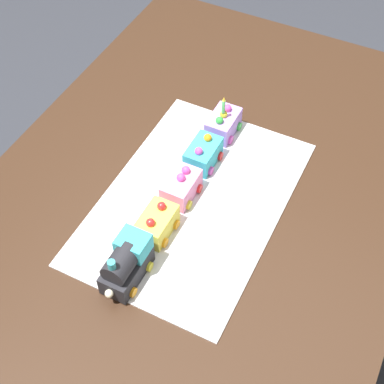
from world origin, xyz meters
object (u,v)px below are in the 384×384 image
at_px(cake_car_hopper_lemon, 157,223).
at_px(cake_car_tanker_bubblegum, 181,187).
at_px(birthday_candle, 224,105).
at_px(dining_table, 205,209).
at_px(cake_car_flatbed_lavender, 223,124).
at_px(cake_car_gondola_turquoise, 203,154).
at_px(cake_locomotive, 126,263).

bearing_deg(cake_car_hopper_lemon, cake_car_tanker_bubblegum, 0.00).
distance_m(cake_car_tanker_bubblegum, birthday_candle, 0.24).
xyz_separation_m(dining_table, cake_car_flatbed_lavender, (0.17, 0.03, 0.14)).
bearing_deg(cake_car_tanker_bubblegum, dining_table, -27.87).
distance_m(cake_car_gondola_turquoise, birthday_candle, 0.13).
relative_size(cake_car_gondola_turquoise, cake_car_flatbed_lavender, 1.00).
relative_size(dining_table, cake_car_gondola_turquoise, 14.00).
xyz_separation_m(cake_car_hopper_lemon, cake_car_tanker_bubblegum, (0.12, 0.00, 0.00)).
bearing_deg(dining_table, cake_car_hopper_lemon, 169.44).
distance_m(dining_table, cake_car_gondola_turquoise, 0.15).
relative_size(cake_car_flatbed_lavender, birthday_candle, 1.97).
distance_m(cake_car_hopper_lemon, cake_car_flatbed_lavender, 0.35).
distance_m(cake_locomotive, cake_car_gondola_turquoise, 0.37).
height_order(dining_table, cake_car_tanker_bubblegum, cake_car_tanker_bubblegum).
bearing_deg(birthday_candle, dining_table, -168.44).
bearing_deg(cake_locomotive, cake_car_gondola_turquoise, 0.00).
height_order(cake_car_flatbed_lavender, birthday_candle, birthday_candle).
bearing_deg(cake_car_tanker_bubblegum, cake_car_hopper_lemon, 180.00).
distance_m(cake_car_hopper_lemon, cake_car_tanker_bubblegum, 0.12).
relative_size(dining_table, cake_car_flatbed_lavender, 14.00).
xyz_separation_m(cake_car_hopper_lemon, cake_car_flatbed_lavender, (0.35, 0.00, 0.00)).
height_order(cake_car_hopper_lemon, cake_car_gondola_turquoise, same).
bearing_deg(cake_car_flatbed_lavender, cake_car_gondola_turquoise, -180.00).
height_order(dining_table, cake_locomotive, cake_locomotive).
bearing_deg(cake_locomotive, cake_car_flatbed_lavender, 0.00).
xyz_separation_m(cake_locomotive, cake_car_tanker_bubblegum, (0.25, 0.00, -0.02)).
distance_m(dining_table, cake_car_tanker_bubblegum, 0.16).
relative_size(cake_car_gondola_turquoise, birthday_candle, 1.97).
xyz_separation_m(cake_locomotive, cake_car_hopper_lemon, (0.13, 0.00, -0.02)).
height_order(cake_car_tanker_bubblegum, cake_car_flatbed_lavender, same).
bearing_deg(cake_locomotive, cake_car_tanker_bubblegum, 0.00).
relative_size(cake_locomotive, cake_car_tanker_bubblegum, 1.40).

